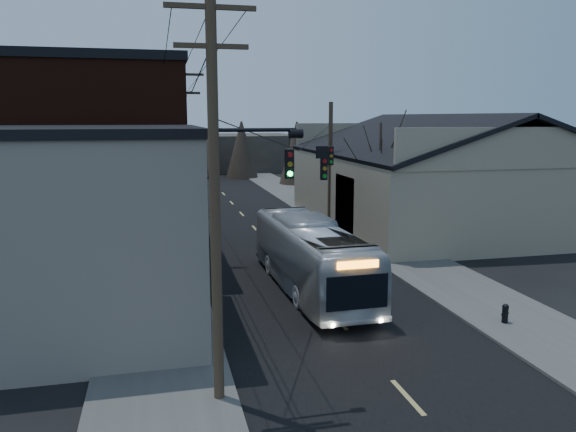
# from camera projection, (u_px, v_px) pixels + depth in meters

# --- Properties ---
(road_surface) EXTENTS (9.00, 110.00, 0.02)m
(road_surface) POSITION_uv_depth(u_px,v_px,m) (246.00, 218.00, 42.07)
(road_surface) COLOR black
(road_surface) RESTS_ON ground
(sidewalk_left) EXTENTS (4.00, 110.00, 0.12)m
(sidewalk_left) POSITION_uv_depth(u_px,v_px,m) (157.00, 221.00, 40.60)
(sidewalk_left) COLOR #474744
(sidewalk_left) RESTS_ON ground
(sidewalk_right) EXTENTS (4.00, 110.00, 0.12)m
(sidewalk_right) POSITION_uv_depth(u_px,v_px,m) (329.00, 214.00, 43.53)
(sidewalk_right) COLOR #474744
(sidewalk_right) RESTS_ON ground
(building_clapboard) EXTENTS (8.00, 8.00, 7.00)m
(building_clapboard) POSITION_uv_depth(u_px,v_px,m) (82.00, 235.00, 19.30)
(building_clapboard) COLOR slate
(building_clapboard) RESTS_ON ground
(building_brick) EXTENTS (10.00, 12.00, 10.00)m
(building_brick) POSITION_uv_depth(u_px,v_px,m) (86.00, 166.00, 29.36)
(building_brick) COLOR black
(building_brick) RESTS_ON ground
(building_left_far) EXTENTS (9.00, 14.00, 7.00)m
(building_left_far) POSITION_uv_depth(u_px,v_px,m) (117.00, 168.00, 45.07)
(building_left_far) COLOR #2E2925
(building_left_far) RESTS_ON ground
(warehouse) EXTENTS (16.16, 20.60, 7.73)m
(warehouse) POSITION_uv_depth(u_px,v_px,m) (438.00, 186.00, 39.75)
(warehouse) COLOR gray
(warehouse) RESTS_ON ground
(building_far_left) EXTENTS (10.00, 12.00, 6.00)m
(building_far_left) POSITION_uv_depth(u_px,v_px,m) (158.00, 152.00, 73.74)
(building_far_left) COLOR #2E2925
(building_far_left) RESTS_ON ground
(building_far_right) EXTENTS (12.00, 14.00, 5.00)m
(building_far_right) POSITION_uv_depth(u_px,v_px,m) (250.00, 152.00, 81.56)
(building_far_right) COLOR #2E2925
(building_far_right) RESTS_ON ground
(bare_tree) EXTENTS (0.40, 0.40, 7.20)m
(bare_tree) POSITION_uv_depth(u_px,v_px,m) (379.00, 184.00, 33.33)
(bare_tree) COLOR black
(bare_tree) RESTS_ON ground
(utility_lines) EXTENTS (11.24, 45.28, 10.50)m
(utility_lines) POSITION_uv_depth(u_px,v_px,m) (210.00, 159.00, 34.89)
(utility_lines) COLOR #382B1E
(utility_lines) RESTS_ON ground
(bus) EXTENTS (2.89, 11.16, 3.09)m
(bus) POSITION_uv_depth(u_px,v_px,m) (310.00, 256.00, 24.44)
(bus) COLOR #ADB3B9
(bus) RESTS_ON ground
(parked_car) EXTENTS (1.64, 4.37, 1.43)m
(parked_car) POSITION_uv_depth(u_px,v_px,m) (188.00, 212.00, 40.70)
(parked_car) COLOR #AEB2B6
(parked_car) RESTS_ON ground
(fire_hydrant) EXTENTS (0.34, 0.24, 0.71)m
(fire_hydrant) POSITION_uv_depth(u_px,v_px,m) (505.00, 313.00, 20.42)
(fire_hydrant) COLOR black
(fire_hydrant) RESTS_ON sidewalk_right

